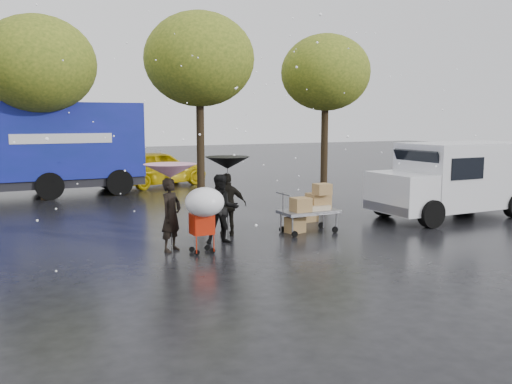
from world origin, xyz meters
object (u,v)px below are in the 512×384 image
vendor_cart (312,205)px  blue_truck (35,150)px  person_pink (171,215)px  shopping_cart (204,206)px  white_van (455,178)px  person_black (228,205)px  yellow_taxi (156,168)px

vendor_cart → blue_truck: size_ratio=0.18×
person_pink → shopping_cart: size_ratio=1.11×
white_van → shopping_cart: bearing=-173.4°
person_black → blue_truck: (-3.68, 9.58, 0.97)m
shopping_cart → yellow_taxi: bearing=78.6°
person_pink → yellow_taxi: size_ratio=0.36×
shopping_cart → white_van: size_ratio=0.30×
person_black → shopping_cart: person_black is taller
yellow_taxi → person_black: bearing=154.0°
vendor_cart → shopping_cart: 3.43m
person_pink → vendor_cart: bearing=-33.0°
person_pink → white_van: white_van is taller
yellow_taxi → person_pink: bearing=146.2°
shopping_cart → vendor_cart: bearing=15.8°
person_black → shopping_cart: (-1.19, -1.49, 0.27)m
white_van → blue_truck: blue_truck is taller
yellow_taxi → shopping_cart: bearing=149.3°
shopping_cart → person_black: bearing=51.4°
person_black → yellow_taxi: (1.26, 10.72, -0.01)m
vendor_cart → blue_truck: bearing=119.7°
shopping_cart → blue_truck: blue_truck is taller
vendor_cart → yellow_taxi: 11.31m
person_pink → yellow_taxi: person_pink is taller
blue_truck → yellow_taxi: 5.17m
yellow_taxi → vendor_cart: bearing=164.9°
person_pink → white_van: size_ratio=0.33×
person_black → white_van: bearing=-163.9°
person_black → blue_truck: blue_truck is taller
person_pink → vendor_cart: 3.84m
shopping_cart → yellow_taxi: yellow_taxi is taller
white_van → vendor_cart: bearing=-179.7°
person_pink → shopping_cart: 0.86m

